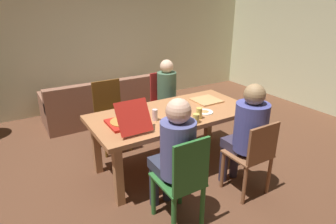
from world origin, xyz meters
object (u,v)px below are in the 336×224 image
at_px(person_0, 169,93).
at_px(person_1, 247,129).
at_px(drinking_glass_1, 199,113).
at_px(plate_0, 205,112).
at_px(pizza_box_0, 126,122).
at_px(couch, 105,104).
at_px(person_2, 175,151).
at_px(drinking_glass_0, 196,118).
at_px(chair_1, 253,155).
at_px(plate_1, 180,107).
at_px(chair_2, 183,182).
at_px(plate_2, 179,117).
at_px(drinking_glass_2, 155,115).
at_px(chair_3, 110,113).
at_px(pizza_box_1, 206,100).
at_px(chair_0, 164,101).
at_px(dining_table, 172,119).

bearing_deg(person_0, person_1, -90.00).
bearing_deg(drinking_glass_1, plate_0, 33.09).
height_order(pizza_box_0, couch, pizza_box_0).
relative_size(pizza_box_0, drinking_glass_1, 4.11).
bearing_deg(pizza_box_0, person_2, -77.98).
bearing_deg(drinking_glass_1, drinking_glass_0, -143.02).
bearing_deg(drinking_glass_0, chair_1, -55.82).
bearing_deg(plate_1, chair_2, -121.98).
height_order(plate_2, couch, plate_2).
distance_m(person_1, drinking_glass_1, 0.58).
relative_size(chair_1, couch, 0.42).
height_order(person_2, plate_1, person_2).
bearing_deg(drinking_glass_2, plate_1, 21.17).
height_order(chair_3, pizza_box_1, chair_3).
relative_size(chair_0, person_1, 0.77).
distance_m(drinking_glass_0, drinking_glass_2, 0.47).
distance_m(person_1, pizza_box_0, 1.33).
relative_size(chair_0, plate_1, 4.50).
bearing_deg(plate_2, dining_table, 83.77).
distance_m(plate_1, couch, 2.01).
distance_m(chair_3, couch, 1.16).
bearing_deg(person_1, person_0, 90.00).
height_order(chair_2, person_2, person_2).
relative_size(pizza_box_1, drinking_glass_2, 2.56).
distance_m(pizza_box_1, drinking_glass_2, 0.94).
bearing_deg(plate_1, pizza_box_0, -170.10).
distance_m(pizza_box_1, plate_2, 0.71).
xyz_separation_m(chair_2, drinking_glass_1, (0.65, 0.64, 0.32)).
bearing_deg(chair_0, drinking_glass_1, -102.10).
bearing_deg(chair_2, person_2, 90.00).
bearing_deg(couch, person_2, -95.90).
xyz_separation_m(chair_1, plate_1, (-0.28, 1.02, 0.27)).
bearing_deg(chair_1, chair_0, 90.00).
relative_size(person_1, pizza_box_1, 3.70).
xyz_separation_m(chair_1, chair_3, (-0.93, 1.85, 0.03)).
bearing_deg(plate_2, plate_0, -2.77).
xyz_separation_m(pizza_box_0, plate_2, (0.62, -0.12, -0.04)).
bearing_deg(person_1, chair_3, 118.13).
xyz_separation_m(dining_table, drinking_glass_2, (-0.30, -0.11, 0.16)).
xyz_separation_m(dining_table, chair_1, (0.44, -0.95, -0.17)).
height_order(person_0, drinking_glass_1, person_0).
bearing_deg(pizza_box_1, drinking_glass_2, -166.82).
relative_size(person_1, plate_2, 5.51).
bearing_deg(person_2, dining_table, 59.48).
height_order(person_1, pizza_box_1, person_1).
distance_m(plate_0, plate_1, 0.33).
relative_size(chair_0, chair_1, 1.11).
bearing_deg(couch, drinking_glass_2, -92.91).
bearing_deg(dining_table, chair_2, -116.63).
distance_m(chair_0, chair_3, 0.93).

